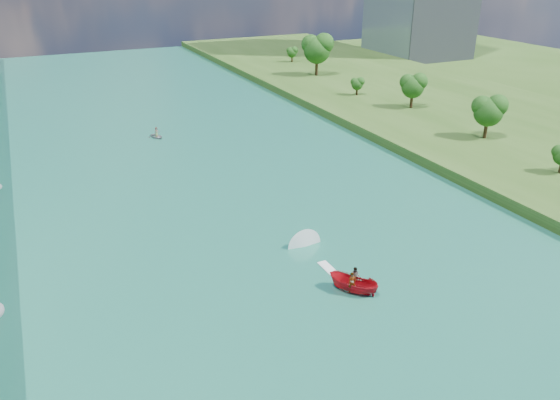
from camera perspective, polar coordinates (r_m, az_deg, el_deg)
ground at (r=45.25m, az=5.72°, el=-11.64°), size 260.00×260.00×0.00m
river_water at (r=60.70m, az=-3.92°, el=-1.53°), size 55.00×240.00×0.10m
berm_east at (r=89.64m, az=27.02°, el=4.97°), size 44.00×240.00×1.50m
trees_east at (r=82.61m, az=22.36°, el=8.21°), size 13.83×134.51×10.67m
motorboat at (r=48.28m, az=6.80°, el=-7.96°), size 3.98×18.98×2.19m
raft at (r=88.19m, az=-12.75°, el=6.60°), size 2.71×3.23×1.67m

